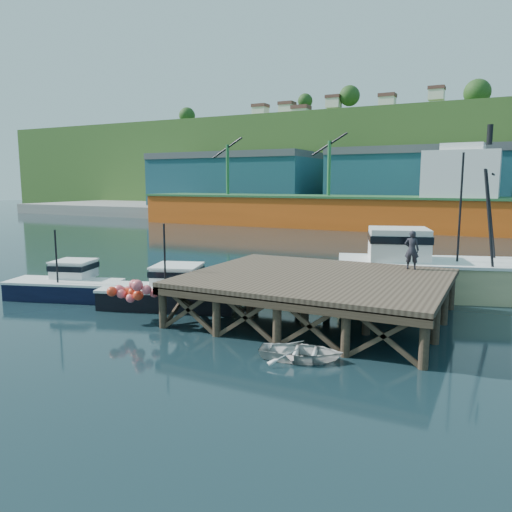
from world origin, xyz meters
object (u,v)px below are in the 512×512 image
Objects in this scene: boat_navy at (67,284)px; dinghy at (301,352)px; boat_black at (172,291)px; dockworker at (412,250)px; trawler at (441,267)px.

boat_navy reaches higher than dinghy.
dockworker is at bearing 5.59° from boat_black.
boat_black reaches higher than boat_navy.
dockworker is (18.08, 6.10, 2.33)m from boat_navy.
dinghy is 10.26m from dockworker.
boat_navy is 19.23m from dockworker.
boat_black is at bearing 21.76° from dockworker.
trawler is 14.01m from dinghy.
trawler is 6.47× the size of dockworker.
boat_black is 2.50× the size of dinghy.
trawler is at bearing -27.82° from dinghy.
dinghy is at bearing -29.62° from boat_navy.
trawler is at bearing 17.41° from boat_black.
boat_black is 3.87× the size of dockworker.
trawler is 4.19× the size of dinghy.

